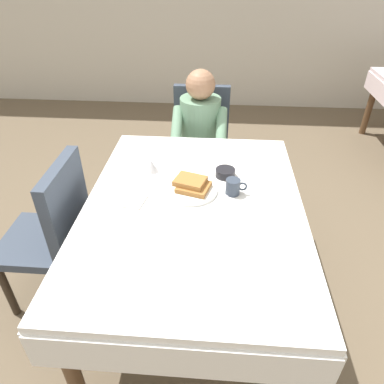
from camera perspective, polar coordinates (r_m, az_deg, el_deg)
ground_plane at (r=2.30m, az=0.20°, el=-16.84°), size 14.00×14.00×0.00m
dining_table_main at (r=1.84m, az=0.24°, el=-4.17°), size 1.12×1.52×0.74m
chair_diner at (r=2.89m, az=1.40°, el=8.65°), size 0.44×0.45×0.93m
diner_person at (r=2.69m, az=1.26°, el=9.83°), size 0.40×0.43×1.12m
chair_left_side at (r=2.10m, az=-21.30°, el=-5.45°), size 0.45×0.44×0.93m
plate_breakfast at (r=1.87m, az=-0.13°, el=0.32°), size 0.28×0.28×0.02m
breakfast_stack at (r=1.86m, az=-0.01°, el=1.27°), size 0.21×0.19×0.05m
cup_coffee at (r=1.85m, az=6.68°, el=0.85°), size 0.11×0.08×0.08m
bowl_butter at (r=2.00m, az=5.40°, el=3.13°), size 0.11×0.11×0.04m
syrup_pitcher at (r=2.04m, az=-6.58°, el=4.20°), size 0.08×0.08×0.07m
fork_left_of_plate at (r=1.88m, az=-5.97°, el=0.08°), size 0.02×0.18×0.00m
knife_right_of_plate at (r=1.85m, az=5.68°, el=-0.43°), size 0.01×0.20×0.00m
spoon_near_edge at (r=1.61m, az=-1.26°, el=-6.71°), size 0.15×0.02×0.00m
napkin_folded at (r=1.83m, az=-10.28°, el=-1.25°), size 0.19×0.15×0.01m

